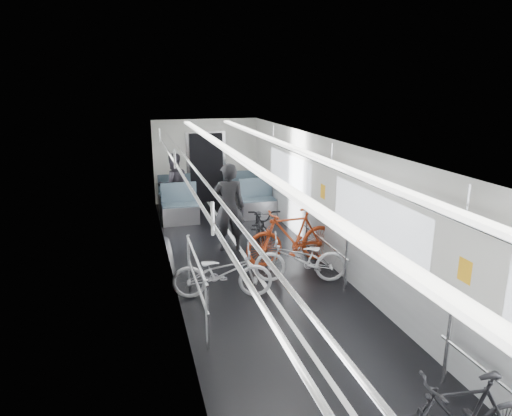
# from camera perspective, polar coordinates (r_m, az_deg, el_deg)

# --- Properties ---
(car_shell) EXTENTS (3.02, 14.01, 2.41)m
(car_shell) POSITION_cam_1_polar(r_m,az_deg,el_deg) (8.35, -0.38, -0.38)
(car_shell) COLOR black
(car_shell) RESTS_ON ground
(bike_left_far) EXTENTS (1.71, 0.89, 0.86)m
(bike_left_far) POSITION_cam_1_polar(r_m,az_deg,el_deg) (7.49, -4.25, -8.04)
(bike_left_far) COLOR #AFAFB4
(bike_left_far) RESTS_ON floor
(bike_right_mid) EXTENTS (1.71, 0.95, 0.85)m
(bike_right_mid) POSITION_cam_1_polar(r_m,az_deg,el_deg) (8.05, 5.59, -6.37)
(bike_right_mid) COLOR #AEAEB3
(bike_right_mid) RESTS_ON floor
(bike_right_far) EXTENTS (1.87, 0.61, 1.11)m
(bike_right_far) POSITION_cam_1_polar(r_m,az_deg,el_deg) (8.78, 4.51, -3.56)
(bike_right_far) COLOR maroon
(bike_right_far) RESTS_ON floor
(bike_aisle) EXTENTS (0.94, 1.91, 0.96)m
(bike_aisle) POSITION_cam_1_polar(r_m,az_deg,el_deg) (9.58, 0.70, -2.32)
(bike_aisle) COLOR black
(bike_aisle) RESTS_ON floor
(person_standing) EXTENTS (0.71, 0.51, 1.85)m
(person_standing) POSITION_cam_1_polar(r_m,az_deg,el_deg) (9.39, -3.44, 0.10)
(person_standing) COLOR black
(person_standing) RESTS_ON floor
(person_seated) EXTENTS (0.92, 0.77, 1.67)m
(person_seated) POSITION_cam_1_polar(r_m,az_deg,el_deg) (11.92, -10.23, 2.78)
(person_seated) COLOR #28252B
(person_seated) RESTS_ON floor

